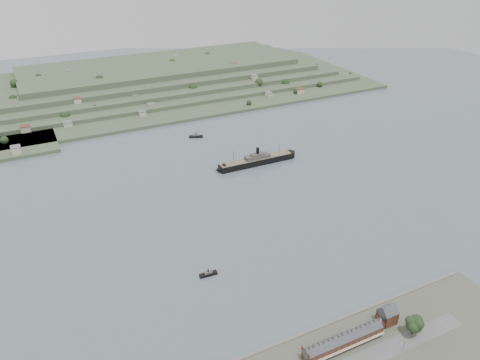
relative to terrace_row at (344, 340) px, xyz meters
name	(u,v)px	position (x,y,z in m)	size (l,w,h in m)	color
ground	(237,212)	(10.00, 168.02, -6.84)	(1400.00, 1400.00, 0.00)	slate
terrace_row	(344,340)	(0.00, 0.00, 0.00)	(55.60, 9.80, 11.07)	#4C2B1B
gabled_building	(387,314)	(37.50, 4.02, 1.34)	(10.40, 10.18, 14.09)	#4C2B1B
far_peninsula	(145,82)	(37.91, 561.12, 5.04)	(760.00, 309.00, 30.00)	#3B4F34
steamship	(254,161)	(68.51, 246.85, -2.57)	(96.42, 12.12, 23.15)	black
tugboat	(208,274)	(-47.12, 99.18, -5.37)	(13.54, 4.28, 6.02)	black
ferry_east	(196,136)	(39.75, 345.25, -5.32)	(17.42, 10.48, 6.33)	black
fig_tree	(415,324)	(45.15, -11.78, 3.79)	(12.67, 10.97, 14.14)	#422F1E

